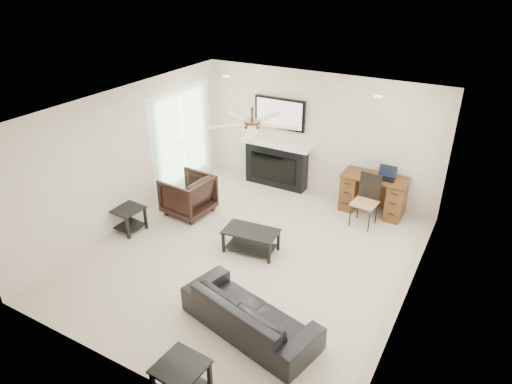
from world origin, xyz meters
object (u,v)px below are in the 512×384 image
desk (373,194)px  coffee_table (251,241)px  armchair (188,195)px  sofa (250,313)px  fireplace_unit (276,144)px

desk → coffee_table: bearing=-120.8°
armchair → sofa: bearing=55.0°
coffee_table → desk: size_ratio=0.74×
sofa → fireplace_unit: fireplace_unit is taller
desk → sofa: bearing=-96.9°
armchair → desk: size_ratio=0.69×
armchair → fireplace_unit: bearing=159.0°
fireplace_unit → coffee_table: bearing=-72.1°
armchair → fireplace_unit: size_ratio=0.44×
fireplace_unit → desk: 2.24m
armchair → coffee_table: (1.70, -0.55, -0.18)m
sofa → desk: desk is taller
coffee_table → fireplace_unit: 2.68m
sofa → coffee_table: bearing=-47.4°
sofa → coffee_table: size_ratio=2.13×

